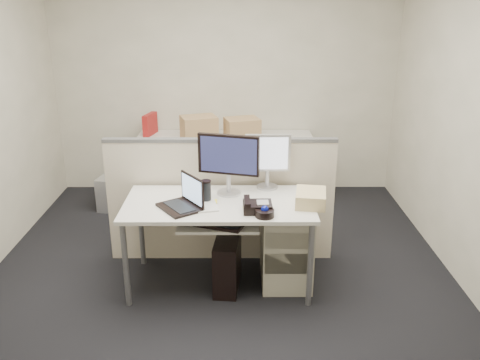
{
  "coord_description": "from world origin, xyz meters",
  "views": [
    {
      "loc": [
        0.16,
        -3.71,
        2.28
      ],
      "look_at": [
        0.17,
        0.15,
        0.86
      ],
      "focal_mm": 38.0,
      "sensor_mm": 36.0,
      "label": 1
    }
  ],
  "objects_px": {
    "monitor_main": "(229,165)",
    "desk_phone": "(257,207)",
    "desk": "(219,210)",
    "laptop": "(179,194)"
  },
  "relations": [
    {
      "from": "monitor_main",
      "to": "desk_phone",
      "type": "bearing_deg",
      "value": -43.29
    },
    {
      "from": "desk",
      "to": "laptop",
      "type": "xyz_separation_m",
      "value": [
        -0.3,
        -0.13,
        0.19
      ]
    },
    {
      "from": "laptop",
      "to": "desk_phone",
      "type": "height_order",
      "value": "laptop"
    },
    {
      "from": "desk",
      "to": "desk_phone",
      "type": "xyz_separation_m",
      "value": [
        0.3,
        -0.18,
        0.1
      ]
    },
    {
      "from": "laptop",
      "to": "desk_phone",
      "type": "relative_size",
      "value": 1.51
    },
    {
      "from": "desk",
      "to": "monitor_main",
      "type": "bearing_deg",
      "value": 67.13
    },
    {
      "from": "monitor_main",
      "to": "laptop",
      "type": "relative_size",
      "value": 1.54
    },
    {
      "from": "desk_phone",
      "to": "laptop",
      "type": "bearing_deg",
      "value": 173.71
    },
    {
      "from": "desk",
      "to": "desk_phone",
      "type": "relative_size",
      "value": 6.93
    },
    {
      "from": "monitor_main",
      "to": "desk_phone",
      "type": "distance_m",
      "value": 0.48
    }
  ]
}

